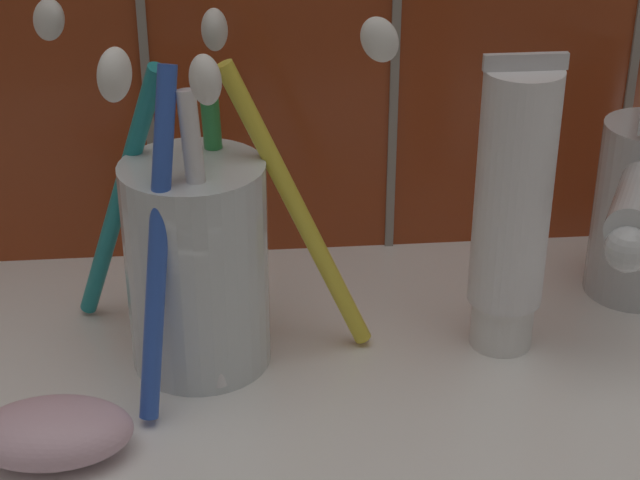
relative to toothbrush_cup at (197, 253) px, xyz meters
The scene contains 4 objects.
sink_counter 12.66cm from the toothbrush_cup, 18.17° to the right, with size 56.31×30.42×2.00cm, color white.
toothbrush_cup is the anchor object (origin of this frame).
toothpaste_tube 15.72cm from the toothbrush_cup, ahead, with size 4.01×3.82×15.80cm.
soap_bar 11.02cm from the toothbrush_cup, 131.76° to the right, with size 7.19×4.61×2.55cm, color #DBB2C6.
Camera 1 is at (-8.16, -43.28, 32.94)cm, focal length 60.00 mm.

